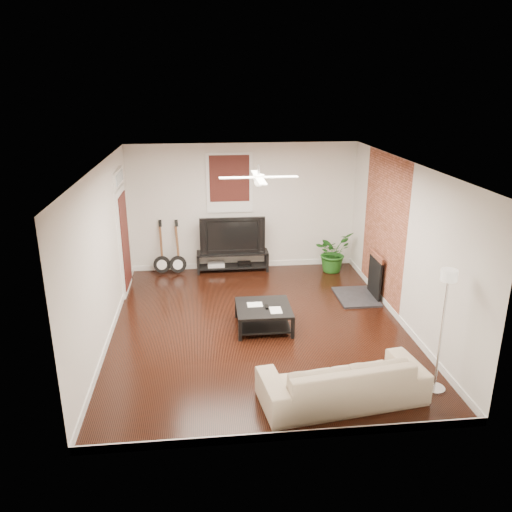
{
  "coord_description": "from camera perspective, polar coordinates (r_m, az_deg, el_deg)",
  "views": [
    {
      "loc": [
        -0.89,
        -7.9,
        4.03
      ],
      "look_at": [
        0.0,
        0.4,
        1.15
      ],
      "focal_mm": 35.61,
      "sensor_mm": 36.0,
      "label": 1
    }
  ],
  "objects": [
    {
      "name": "guitar_right",
      "position": [
        11.18,
        -8.86,
        0.93
      ],
      "size": [
        0.42,
        0.34,
        1.2
      ],
      "primitive_type": null,
      "rotation": [
        0.0,
        0.0,
        0.23
      ],
      "color": "black",
      "rests_on": "floor"
    },
    {
      "name": "tv",
      "position": [
        11.18,
        -2.7,
        2.49
      ],
      "size": [
        1.42,
        0.19,
        0.82
      ],
      "primitive_type": "imported",
      "color": "black",
      "rests_on": "tv_stand"
    },
    {
      "name": "potted_plant",
      "position": [
        11.38,
        8.61,
        0.45
      ],
      "size": [
        1.06,
        1.05,
        0.89
      ],
      "primitive_type": "imported",
      "rotation": [
        0.0,
        0.0,
        0.68
      ],
      "color": "#1F5C1A",
      "rests_on": "floor"
    },
    {
      "name": "room",
      "position": [
        8.38,
        0.29,
        0.73
      ],
      "size": [
        5.01,
        6.01,
        2.81
      ],
      "color": "black",
      "rests_on": "ground"
    },
    {
      "name": "coffee_table",
      "position": [
        8.78,
        0.85,
        -6.88
      ],
      "size": [
        0.93,
        0.93,
        0.39
      ],
      "primitive_type": "cube",
      "rotation": [
        0.0,
        0.0,
        -0.01
      ],
      "color": "black",
      "rests_on": "floor"
    },
    {
      "name": "fireplace",
      "position": [
        10.08,
        12.17,
        -2.17
      ],
      "size": [
        0.8,
        1.1,
        0.92
      ],
      "primitive_type": "cube",
      "color": "black",
      "rests_on": "floor"
    },
    {
      "name": "sofa",
      "position": [
        6.97,
        9.7,
        -13.47
      ],
      "size": [
        2.27,
        1.14,
        0.63
      ],
      "primitive_type": "imported",
      "rotation": [
        0.0,
        0.0,
        3.28
      ],
      "color": "#BAAB8C",
      "rests_on": "floor"
    },
    {
      "name": "brick_accent",
      "position": [
        9.88,
        14.14,
        3.0
      ],
      "size": [
        0.02,
        2.2,
        2.8
      ],
      "primitive_type": "cube",
      "color": "brown",
      "rests_on": "floor"
    },
    {
      "name": "floor_lamp",
      "position": [
        7.23,
        20.12,
        -7.99
      ],
      "size": [
        0.33,
        0.33,
        1.77
      ],
      "primitive_type": null,
      "rotation": [
        0.0,
        0.0,
        0.14
      ],
      "color": "white",
      "rests_on": "floor"
    },
    {
      "name": "guitar_left",
      "position": [
        11.23,
        -10.64,
        0.91
      ],
      "size": [
        0.4,
        0.31,
        1.2
      ],
      "primitive_type": null,
      "rotation": [
        0.0,
        0.0,
        0.13
      ],
      "color": "black",
      "rests_on": "floor"
    },
    {
      "name": "door_left",
      "position": [
        10.31,
        -14.67,
        2.75
      ],
      "size": [
        0.08,
        1.0,
        2.5
      ],
      "primitive_type": "cube",
      "color": "white",
      "rests_on": "wall_left"
    },
    {
      "name": "tv_stand",
      "position": [
        11.36,
        -2.65,
        -0.59
      ],
      "size": [
        1.59,
        0.42,
        0.44
      ],
      "primitive_type": "cube",
      "color": "black",
      "rests_on": "floor"
    },
    {
      "name": "window_back",
      "position": [
        11.09,
        -3.0,
        8.18
      ],
      "size": [
        1.0,
        0.06,
        1.3
      ],
      "primitive_type": "cube",
      "color": "black",
      "rests_on": "wall_back"
    },
    {
      "name": "ceiling_fan",
      "position": [
        8.08,
        0.31,
        8.84
      ],
      "size": [
        1.24,
        1.24,
        0.32
      ],
      "primitive_type": null,
      "color": "white",
      "rests_on": "ceiling"
    }
  ]
}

